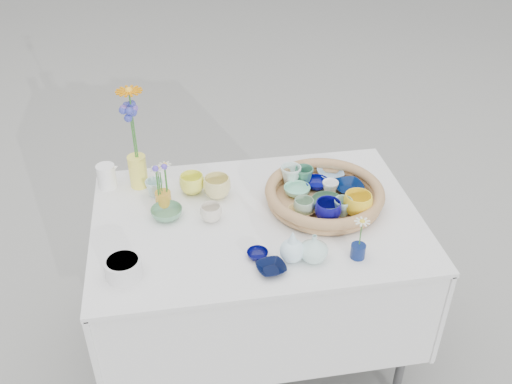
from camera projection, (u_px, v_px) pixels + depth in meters
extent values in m
plane|color=#A0A197|center=(257.00, 349.00, 2.64)|extent=(80.00, 80.00, 0.00)
imported|color=#020573|center=(317.00, 184.00, 2.34)|extent=(0.12, 0.12, 0.03)
imported|color=#00123D|center=(348.00, 187.00, 2.32)|extent=(0.13, 0.13, 0.03)
imported|color=yellow|center=(358.00, 204.00, 2.17)|extent=(0.14, 0.14, 0.09)
imported|color=#467653|center=(327.00, 204.00, 2.21)|extent=(0.13, 0.13, 0.04)
imported|color=#90B392|center=(304.00, 207.00, 2.18)|extent=(0.09, 0.09, 0.06)
imported|color=#8EE5BF|center=(297.00, 190.00, 2.29)|extent=(0.14, 0.14, 0.03)
imported|color=silver|center=(291.00, 175.00, 2.34)|extent=(0.10, 0.10, 0.08)
imported|color=white|center=(330.00, 188.00, 2.28)|extent=(0.08, 0.08, 0.06)
imported|color=#8CB7DD|center=(330.00, 174.00, 2.40)|extent=(0.12, 0.12, 0.03)
imported|color=#0A086D|center=(328.00, 211.00, 2.14)|extent=(0.10, 0.10, 0.08)
imported|color=#E4B364|center=(302.00, 211.00, 2.19)|extent=(0.13, 0.13, 0.02)
imported|color=#9DDACF|center=(343.00, 207.00, 2.17)|extent=(0.08, 0.08, 0.07)
imported|color=#357256|center=(304.00, 176.00, 2.35)|extent=(0.09, 0.09, 0.07)
imported|color=#F6F951|center=(192.00, 184.00, 2.32)|extent=(0.12, 0.12, 0.08)
imported|color=#E4D785|center=(217.00, 187.00, 2.30)|extent=(0.14, 0.14, 0.09)
imported|color=#5B936C|center=(167.00, 213.00, 2.19)|extent=(0.16, 0.16, 0.04)
imported|color=silver|center=(211.00, 213.00, 2.17)|extent=(0.09, 0.09, 0.07)
imported|color=#030443|center=(257.00, 254.00, 2.00)|extent=(0.09, 0.09, 0.02)
imported|color=silver|center=(155.00, 188.00, 2.31)|extent=(0.10, 0.10, 0.07)
imported|color=black|center=(271.00, 268.00, 1.94)|extent=(0.12, 0.12, 0.02)
imported|color=silver|center=(314.00, 248.00, 1.97)|extent=(0.12, 0.12, 0.11)
cylinder|color=navy|center=(358.00, 251.00, 2.00)|extent=(0.06, 0.06, 0.05)
cylinder|color=#FFF053|center=(138.00, 171.00, 2.35)|extent=(0.10, 0.10, 0.14)
cylinder|color=gold|center=(163.00, 199.00, 2.25)|extent=(0.08, 0.08, 0.07)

